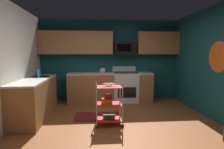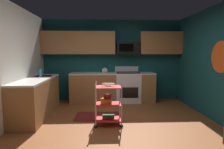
{
  "view_description": "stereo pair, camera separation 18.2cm",
  "coord_description": "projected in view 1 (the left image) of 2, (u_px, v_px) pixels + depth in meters",
  "views": [
    {
      "loc": [
        -0.48,
        -3.87,
        1.53
      ],
      "look_at": [
        -0.09,
        0.44,
        1.05
      ],
      "focal_mm": 30.88,
      "sensor_mm": 36.0,
      "label": 1
    },
    {
      "loc": [
        -0.29,
        -3.88,
        1.53
      ],
      "look_at": [
        -0.09,
        0.44,
        1.05
      ],
      "focal_mm": 30.88,
      "sensor_mm": 36.0,
      "label": 2
    }
  ],
  "objects": [
    {
      "name": "mixing_bowl_small",
      "position": [
        108.0,
        96.0,
        4.1
      ],
      "size": [
        0.18,
        0.18,
        0.08
      ],
      "color": "maroon",
      "rests_on": "rolling_cart"
    },
    {
      "name": "floor_rug",
      "position": [
        98.0,
        116.0,
        4.66
      ],
      "size": [
        1.12,
        0.74,
        0.01
      ],
      "primitive_type": "cube",
      "rotation": [
        0.0,
        0.0,
        -0.03
      ],
      "color": "maroon",
      "rests_on": "ground"
    },
    {
      "name": "fruit_bowl",
      "position": [
        109.0,
        84.0,
        4.05
      ],
      "size": [
        0.27,
        0.27,
        0.07
      ],
      "color": "silver",
      "rests_on": "rolling_cart"
    },
    {
      "name": "wall_back",
      "position": [
        109.0,
        60.0,
        6.3
      ],
      "size": [
        4.52,
        0.06,
        2.6
      ],
      "primitive_type": "cube",
      "color": "#14474C",
      "rests_on": "ground"
    },
    {
      "name": "book_stack",
      "position": [
        109.0,
        117.0,
        4.13
      ],
      "size": [
        0.27,
        0.17,
        0.08
      ],
      "color": "#1E4C8C",
      "rests_on": "rolling_cart"
    },
    {
      "name": "mixing_bowl_large",
      "position": [
        107.0,
        101.0,
        4.09
      ],
      "size": [
        0.25,
        0.25,
        0.11
      ],
      "color": "orange",
      "rests_on": "rolling_cart"
    },
    {
      "name": "wall_right",
      "position": [
        222.0,
        64.0,
        4.09
      ],
      "size": [
        0.06,
        4.8,
        2.6
      ],
      "primitive_type": "cube",
      "color": "#14474C",
      "rests_on": "ground"
    },
    {
      "name": "wall_left",
      "position": [
        3.0,
        65.0,
        3.7
      ],
      "size": [
        0.06,
        4.8,
        2.6
      ],
      "primitive_type": "cube",
      "color": "silver",
      "rests_on": "ground"
    },
    {
      "name": "dish_soap_bottle",
      "position": [
        39.0,
        73.0,
        4.87
      ],
      "size": [
        0.06,
        0.06,
        0.2
      ],
      "primitive_type": "cylinder",
      "color": "#2D8CBF",
      "rests_on": "counter_run"
    },
    {
      "name": "kettle",
      "position": [
        103.0,
        70.0,
        5.99
      ],
      "size": [
        0.21,
        0.18,
        0.26
      ],
      "color": "beige",
      "rests_on": "counter_run"
    },
    {
      "name": "microwave",
      "position": [
        125.0,
        48.0,
        6.08
      ],
      "size": [
        0.7,
        0.39,
        0.4
      ],
      "color": "black"
    },
    {
      "name": "floor",
      "position": [
        118.0,
        127.0,
        4.04
      ],
      "size": [
        4.4,
        4.8,
        0.04
      ],
      "primitive_type": "cube",
      "color": "brown",
      "rests_on": "ground"
    },
    {
      "name": "counter_run",
      "position": [
        82.0,
        91.0,
        5.42
      ],
      "size": [
        3.51,
        2.65,
        0.92
      ],
      "color": "#9E6B3D",
      "rests_on": "ground"
    },
    {
      "name": "upper_cabinets",
      "position": [
        106.0,
        43.0,
        6.04
      ],
      "size": [
        4.4,
        0.33,
        0.7
      ],
      "color": "#9E6B3D"
    },
    {
      "name": "wall_flower_decal",
      "position": [
        218.0,
        57.0,
        4.18
      ],
      "size": [
        0.0,
        0.68,
        0.68
      ],
      "primitive_type": "cylinder",
      "rotation": [
        0.0,
        1.57,
        0.0
      ],
      "color": "#E5591E"
    },
    {
      "name": "rolling_cart",
      "position": [
        109.0,
        104.0,
        4.1
      ],
      "size": [
        0.6,
        0.43,
        0.91
      ],
      "color": "silver",
      "rests_on": "ground"
    },
    {
      "name": "oven_range",
      "position": [
        125.0,
        86.0,
        6.11
      ],
      "size": [
        0.76,
        0.65,
        1.1
      ],
      "color": "white",
      "rests_on": "ground"
    }
  ]
}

